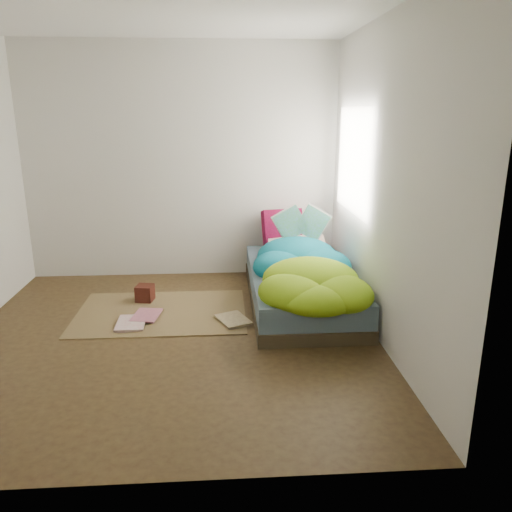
{
  "coord_description": "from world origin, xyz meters",
  "views": [
    {
      "loc": [
        0.46,
        -3.95,
        1.87
      ],
      "look_at": [
        0.77,
        0.75,
        0.49
      ],
      "focal_mm": 35.0,
      "sensor_mm": 36.0,
      "label": 1
    }
  ],
  "objects_px": {
    "pillow_magenta": "(283,230)",
    "open_book": "(302,214)",
    "bed": "(301,287)",
    "floor_book_b": "(134,315)",
    "floor_book_a": "(117,324)",
    "wooden_box": "(145,293)"
  },
  "relations": [
    {
      "from": "open_book",
      "to": "bed",
      "type": "bearing_deg",
      "value": -98.37
    },
    {
      "from": "wooden_box",
      "to": "pillow_magenta",
      "type": "bearing_deg",
      "value": 25.23
    },
    {
      "from": "bed",
      "to": "pillow_magenta",
      "type": "relative_size",
      "value": 4.43
    },
    {
      "from": "pillow_magenta",
      "to": "floor_book_a",
      "type": "distance_m",
      "value": 2.17
    },
    {
      "from": "bed",
      "to": "floor_book_b",
      "type": "height_order",
      "value": "bed"
    },
    {
      "from": "pillow_magenta",
      "to": "open_book",
      "type": "xyz_separation_m",
      "value": [
        0.15,
        -0.42,
        0.26
      ]
    },
    {
      "from": "open_book",
      "to": "floor_book_b",
      "type": "distance_m",
      "value": 1.98
    },
    {
      "from": "bed",
      "to": "floor_book_a",
      "type": "bearing_deg",
      "value": -165.16
    },
    {
      "from": "bed",
      "to": "pillow_magenta",
      "type": "bearing_deg",
      "value": 95.89
    },
    {
      "from": "pillow_magenta",
      "to": "floor_book_b",
      "type": "distance_m",
      "value": 1.97
    },
    {
      "from": "bed",
      "to": "floor_book_a",
      "type": "relative_size",
      "value": 5.74
    },
    {
      "from": "wooden_box",
      "to": "bed",
      "type": "bearing_deg",
      "value": -5.03
    },
    {
      "from": "pillow_magenta",
      "to": "floor_book_b",
      "type": "height_order",
      "value": "pillow_magenta"
    },
    {
      "from": "floor_book_a",
      "to": "floor_book_b",
      "type": "bearing_deg",
      "value": 54.11
    },
    {
      "from": "open_book",
      "to": "floor_book_b",
      "type": "xyz_separation_m",
      "value": [
        -1.68,
        -0.7,
        -0.8
      ]
    },
    {
      "from": "open_book",
      "to": "wooden_box",
      "type": "height_order",
      "value": "open_book"
    },
    {
      "from": "bed",
      "to": "floor_book_a",
      "type": "height_order",
      "value": "bed"
    },
    {
      "from": "floor_book_a",
      "to": "bed",
      "type": "bearing_deg",
      "value": 13.35
    },
    {
      "from": "pillow_magenta",
      "to": "bed",
      "type": "bearing_deg",
      "value": -94.88
    },
    {
      "from": "open_book",
      "to": "floor_book_a",
      "type": "bearing_deg",
      "value": -153.99
    },
    {
      "from": "floor_book_a",
      "to": "floor_book_b",
      "type": "xyz_separation_m",
      "value": [
        0.12,
        0.18,
        0.0
      ]
    },
    {
      "from": "bed",
      "to": "open_book",
      "type": "distance_m",
      "value": 0.78
    }
  ]
}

